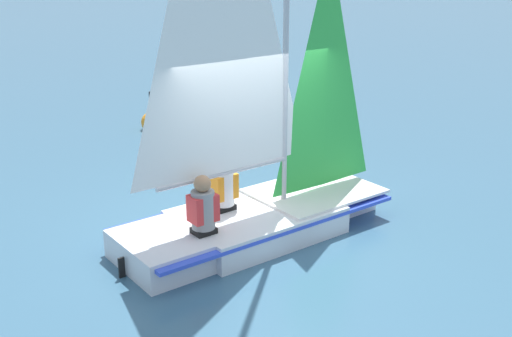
{
  "coord_description": "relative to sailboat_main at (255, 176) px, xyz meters",
  "views": [
    {
      "loc": [
        6.55,
        -4.99,
        3.88
      ],
      "look_at": [
        0.0,
        0.0,
        0.98
      ],
      "focal_mm": 45.0,
      "sensor_mm": 36.0,
      "label": 1
    }
  ],
  "objects": [
    {
      "name": "ground_plane",
      "position": [
        0.0,
        0.02,
        -0.88
      ],
      "size": [
        260.0,
        260.0,
        0.0
      ],
      "primitive_type": "plane",
      "color": "#38607A"
    },
    {
      "name": "sailboat_main",
      "position": [
        0.0,
        0.0,
        0.0
      ],
      "size": [
        1.53,
        4.1,
        5.94
      ],
      "rotation": [
        0.0,
        0.0,
        1.57
      ],
      "color": "silver",
      "rests_on": "ground_plane"
    },
    {
      "name": "sailor_helm",
      "position": [
        -0.27,
        -0.34,
        -0.25
      ],
      "size": [
        0.3,
        0.34,
        1.16
      ],
      "rotation": [
        0.0,
        0.0,
        1.57
      ],
      "color": "black",
      "rests_on": "ground_plane"
    },
    {
      "name": "sailor_crew",
      "position": [
        0.22,
        -0.98,
        -0.26
      ],
      "size": [
        0.3,
        0.34,
        1.16
      ],
      "rotation": [
        0.0,
        0.0,
        1.57
      ],
      "color": "black",
      "rests_on": "ground_plane"
    },
    {
      "name": "buoy_marker",
      "position": [
        -5.68,
        1.47,
        -0.71
      ],
      "size": [
        0.46,
        0.46,
        0.91
      ],
      "color": "orange",
      "rests_on": "ground_plane"
    }
  ]
}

